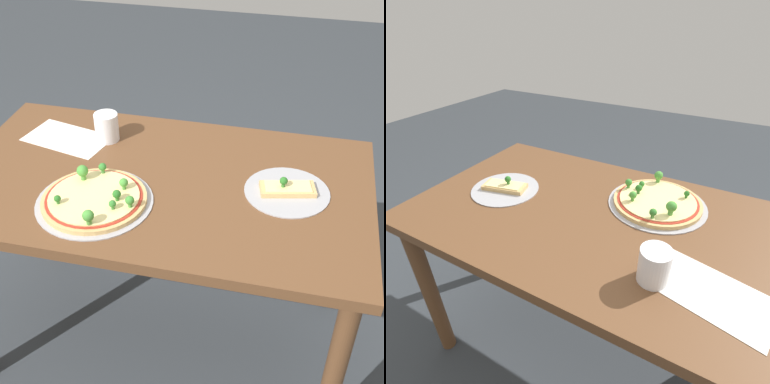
# 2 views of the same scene
# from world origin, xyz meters

# --- Properties ---
(ground_plane) EXTENTS (8.00, 8.00, 0.00)m
(ground_plane) POSITION_xyz_m (0.00, 0.00, 0.00)
(ground_plane) COLOR #33383D
(dining_table) EXTENTS (1.32, 0.77, 0.76)m
(dining_table) POSITION_xyz_m (0.00, 0.00, 0.65)
(dining_table) COLOR brown
(dining_table) RESTS_ON ground_plane
(pizza_tray_whole) EXTENTS (0.35, 0.35, 0.07)m
(pizza_tray_whole) POSITION_xyz_m (0.15, 0.16, 0.77)
(pizza_tray_whole) COLOR #A3A3A8
(pizza_tray_whole) RESTS_ON dining_table
(pizza_tray_slice) EXTENTS (0.26, 0.26, 0.06)m
(pizza_tray_slice) POSITION_xyz_m (-0.40, -0.02, 0.76)
(pizza_tray_slice) COLOR #A3A3A8
(pizza_tray_slice) RESTS_ON dining_table
(drinking_cup) EXTENTS (0.08, 0.08, 0.10)m
(drinking_cup) POSITION_xyz_m (0.25, -0.19, 0.81)
(drinking_cup) COLOR white
(drinking_cup) RESTS_ON dining_table
(paper_menu) EXTENTS (0.32, 0.23, 0.00)m
(paper_menu) POSITION_xyz_m (0.39, -0.17, 0.76)
(paper_menu) COLOR white
(paper_menu) RESTS_ON dining_table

